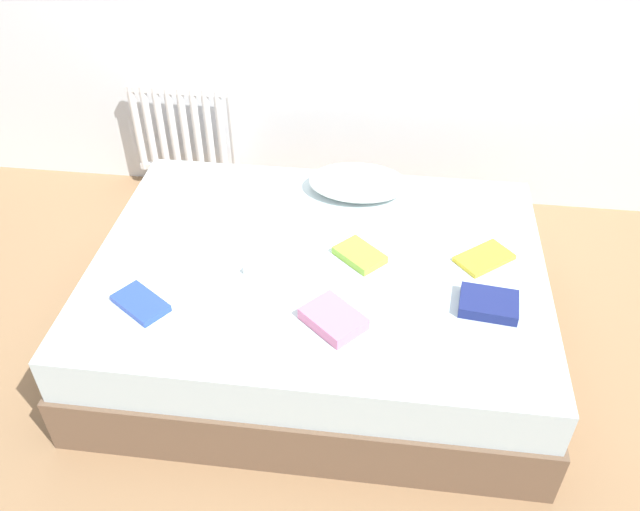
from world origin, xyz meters
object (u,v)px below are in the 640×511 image
object	(u,v)px
textbook_lime	(360,255)
textbook_yellow	(484,258)
bed	(319,301)
textbook_white	(276,271)
textbook_navy	(489,304)
pillow	(358,182)
textbook_blue	(141,303)
textbook_pink	(333,319)
radiator	(185,131)

from	to	relation	value
textbook_lime	textbook_yellow	world-z (taller)	textbook_lime
bed	textbook_yellow	distance (m)	0.77
textbook_white	textbook_navy	distance (m)	0.88
pillow	textbook_yellow	bearing A→B (deg)	-37.70
textbook_lime	textbook_navy	world-z (taller)	textbook_navy
textbook_blue	textbook_pink	xyz separation A→B (m)	(0.78, -0.00, 0.01)
textbook_white	bed	bearing A→B (deg)	61.47
radiator	textbook_pink	bearing A→B (deg)	-56.01
textbook_white	textbook_lime	world-z (taller)	textbook_white
bed	textbook_lime	bearing A→B (deg)	9.57
radiator	pillow	xyz separation A→B (m)	(1.09, -0.66, 0.15)
textbook_lime	textbook_blue	size ratio (longest dim) A/B	0.91
textbook_white	textbook_yellow	distance (m)	0.91
textbook_white	textbook_yellow	bearing A→B (deg)	38.06
textbook_white	textbook_blue	bearing A→B (deg)	-128.22
bed	textbook_yellow	xyz separation A→B (m)	(0.72, 0.08, 0.26)
bed	textbook_pink	distance (m)	0.49
pillow	textbook_white	distance (m)	0.73
bed	pillow	bearing A→B (deg)	76.70
pillow	textbook_white	world-z (taller)	pillow
textbook_blue	textbook_yellow	world-z (taller)	textbook_blue
radiator	textbook_blue	bearing A→B (deg)	-79.62
radiator	pillow	bearing A→B (deg)	-31.20
textbook_blue	textbook_yellow	xyz separation A→B (m)	(1.39, 0.47, -0.00)
radiator	textbook_blue	size ratio (longest dim) A/B	2.74
radiator	textbook_yellow	world-z (taller)	radiator
textbook_navy	textbook_pink	bearing A→B (deg)	-158.55
pillow	textbook_white	xyz separation A→B (m)	(-0.30, -0.67, -0.04)
pillow	textbook_blue	size ratio (longest dim) A/B	2.11
bed	pillow	distance (m)	0.64
textbook_white	textbook_navy	world-z (taller)	textbook_navy
pillow	textbook_blue	world-z (taller)	pillow
textbook_blue	textbook_navy	xyz separation A→B (m)	(1.38, 0.16, 0.01)
pillow	textbook_navy	size ratio (longest dim) A/B	2.13
textbook_white	textbook_yellow	size ratio (longest dim) A/B	0.97
textbook_navy	textbook_yellow	distance (m)	0.31
pillow	textbook_pink	size ratio (longest dim) A/B	2.12
textbook_white	textbook_navy	size ratio (longest dim) A/B	1.03
textbook_pink	textbook_blue	bearing A→B (deg)	-138.78
textbook_white	textbook_navy	bearing A→B (deg)	18.50
textbook_lime	radiator	bearing A→B (deg)	176.77
textbook_blue	textbook_navy	world-z (taller)	textbook_navy
bed	textbook_blue	world-z (taller)	textbook_blue
bed	textbook_white	distance (m)	0.34
pillow	textbook_white	bearing A→B (deg)	-113.93
radiator	textbook_white	distance (m)	1.55
textbook_navy	textbook_yellow	world-z (taller)	textbook_navy
textbook_pink	textbook_yellow	distance (m)	0.77
textbook_lime	textbook_blue	world-z (taller)	textbook_lime
bed	textbook_blue	distance (m)	0.82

